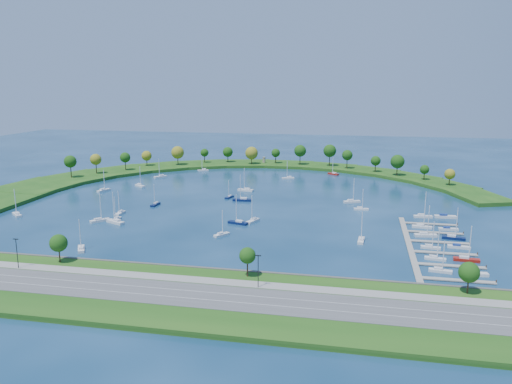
% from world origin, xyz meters
% --- Properties ---
extents(ground, '(700.00, 700.00, 0.00)m').
position_xyz_m(ground, '(0.00, 0.00, 0.00)').
color(ground, '#082845').
rests_on(ground, ground).
extents(south_shoreline, '(420.00, 43.10, 11.60)m').
position_xyz_m(south_shoreline, '(0.03, -122.88, 1.00)').
color(south_shoreline, '#1A4A13').
rests_on(south_shoreline, ground).
extents(breakwater, '(286.74, 247.64, 2.00)m').
position_xyz_m(breakwater, '(-46.33, 48.72, 0.99)').
color(breakwater, '#1A4A13').
rests_on(breakwater, ground).
extents(breakwater_trees, '(237.77, 89.97, 15.59)m').
position_xyz_m(breakwater_trees, '(-12.61, 91.17, 10.85)').
color(breakwater_trees, '#382314').
rests_on(breakwater_trees, breakwater).
extents(harbor_tower, '(2.60, 2.60, 4.36)m').
position_xyz_m(harbor_tower, '(-11.57, 116.69, 4.24)').
color(harbor_tower, gray).
rests_on(harbor_tower, breakwater).
extents(dock_system, '(24.28, 82.00, 1.60)m').
position_xyz_m(dock_system, '(85.30, -61.00, 0.35)').
color(dock_system, gray).
rests_on(dock_system, ground).
extents(moored_boat_0, '(5.74, 7.10, 10.61)m').
position_xyz_m(moored_boat_0, '(4.30, -62.09, 0.87)').
color(moored_boat_0, silver).
rests_on(moored_boat_0, ground).
extents(moored_boat_1, '(8.17, 6.93, 12.39)m').
position_xyz_m(moored_boat_1, '(-69.66, 24.01, 0.92)').
color(moored_boat_1, silver).
rests_on(moored_boat_1, ground).
extents(moored_boat_2, '(7.23, 2.55, 10.42)m').
position_xyz_m(moored_boat_2, '(59.94, -7.30, 0.86)').
color(moored_boat_2, silver).
rests_on(moored_boat_2, ground).
extents(moored_boat_3, '(7.69, 5.10, 11.04)m').
position_xyz_m(moored_boat_3, '(-49.02, 83.98, 0.88)').
color(moored_boat_3, silver).
rests_on(moored_boat_3, ground).
extents(moored_boat_4, '(5.92, 8.07, 11.78)m').
position_xyz_m(moored_boat_4, '(-42.10, -90.07, 0.90)').
color(moored_boat_4, silver).
rests_on(moored_boat_4, ground).
extents(moored_boat_5, '(3.74, 7.09, 10.04)m').
position_xyz_m(moored_boat_5, '(-9.76, 5.47, 0.86)').
color(moored_boat_5, '#0A1742').
rests_on(moored_boat_5, ground).
extents(moored_boat_6, '(2.61, 7.73, 11.19)m').
position_xyz_m(moored_boat_6, '(-48.57, -48.94, 0.88)').
color(moored_boat_6, silver).
rests_on(moored_boat_6, ground).
extents(moored_boat_7, '(9.37, 4.86, 13.27)m').
position_xyz_m(moored_boat_7, '(6.83, -43.77, 0.94)').
color(moored_boat_7, '#0A1742').
rests_on(moored_boat_7, ground).
extents(moored_boat_8, '(7.49, 8.21, 12.79)m').
position_xyz_m(moored_boat_8, '(-54.88, -52.28, 0.93)').
color(moored_boat_8, silver).
rests_on(moored_boat_8, ground).
extents(moored_boat_9, '(7.48, 8.12, 12.70)m').
position_xyz_m(moored_boat_9, '(-68.88, 54.49, 0.93)').
color(moored_boat_9, silver).
rests_on(moored_boat_9, ground).
extents(moored_boat_10, '(2.62, 7.71, 11.16)m').
position_xyz_m(moored_boat_10, '(-42.31, -18.47, 0.88)').
color(moored_boat_10, '#0A1742').
rests_on(moored_boat_10, ground).
extents(moored_boat_11, '(8.13, 7.45, 12.69)m').
position_xyz_m(moored_boat_11, '(-97.90, -50.53, 0.93)').
color(moored_boat_11, silver).
rests_on(moored_boat_11, ground).
extents(moored_boat_12, '(9.83, 3.48, 14.18)m').
position_xyz_m(moored_boat_12, '(-1.35, -0.33, 0.98)').
color(moored_boat_12, '#0A1742').
rests_on(moored_boat_12, ground).
extents(moored_boat_13, '(2.34, 7.88, 11.53)m').
position_xyz_m(moored_boat_13, '(-51.90, -38.36, 0.89)').
color(moored_boat_13, silver).
rests_on(moored_boat_13, ground).
extents(moored_boat_14, '(7.92, 6.63, 11.96)m').
position_xyz_m(moored_boat_14, '(41.61, 87.47, 0.90)').
color(moored_boat_14, maroon).
rests_on(moored_boat_14, ground).
extents(moored_boat_15, '(2.88, 8.27, 11.93)m').
position_xyz_m(moored_boat_15, '(59.99, -58.86, 0.90)').
color(moored_boat_15, silver).
rests_on(moored_boat_15, ground).
extents(moored_boat_16, '(9.00, 5.61, 12.83)m').
position_xyz_m(moored_boat_16, '(55.27, 7.22, 0.93)').
color(moored_boat_16, silver).
rests_on(moored_boat_16, ground).
extents(moored_boat_17, '(9.82, 6.52, 14.09)m').
position_xyz_m(moored_boat_17, '(-46.64, -53.37, 0.97)').
color(moored_boat_17, silver).
rests_on(moored_boat_17, ground).
extents(moored_boat_18, '(5.17, 8.77, 12.45)m').
position_xyz_m(moored_boat_18, '(12.60, -39.37, 0.92)').
color(moored_boat_18, silver).
rests_on(moored_boat_18, ground).
extents(moored_boat_19, '(5.30, 8.70, 12.38)m').
position_xyz_m(moored_boat_19, '(-84.65, 7.70, 0.92)').
color(moored_boat_19, silver).
rests_on(moored_boat_19, ground).
extents(moored_boat_20, '(9.43, 4.04, 13.42)m').
position_xyz_m(moored_boat_20, '(-4.94, 24.26, 0.95)').
color(moored_boat_20, silver).
rests_on(moored_boat_20, ground).
extents(moored_boat_21, '(8.13, 4.81, 11.55)m').
position_xyz_m(moored_boat_21, '(13.74, 66.22, 0.89)').
color(moored_boat_21, silver).
rests_on(moored_boat_21, ground).
extents(docked_boat_0, '(7.64, 3.24, 10.88)m').
position_xyz_m(docked_boat_0, '(85.53, -86.82, 0.88)').
color(docked_boat_0, silver).
rests_on(docked_boat_0, ground).
extents(docked_boat_1, '(8.41, 3.21, 1.67)m').
position_xyz_m(docked_boat_1, '(95.98, -87.84, 0.61)').
color(docked_boat_1, silver).
rests_on(docked_boat_1, ground).
extents(docked_boat_2, '(7.50, 3.13, 10.69)m').
position_xyz_m(docked_boat_2, '(85.54, -74.80, 0.87)').
color(docked_boat_2, silver).
rests_on(docked_boat_2, ground).
extents(docked_boat_3, '(8.92, 3.20, 12.84)m').
position_xyz_m(docked_boat_3, '(96.01, -73.96, 0.93)').
color(docked_boat_3, maroon).
rests_on(docked_boat_3, ground).
extents(docked_boat_4, '(7.39, 2.90, 10.57)m').
position_xyz_m(docked_boat_4, '(85.54, -62.26, 0.87)').
color(docked_boat_4, silver).
rests_on(docked_boat_4, ground).
extents(docked_boat_5, '(8.40, 3.19, 1.67)m').
position_xyz_m(docked_boat_5, '(95.98, -59.64, 0.61)').
color(docked_boat_5, silver).
rests_on(docked_boat_5, ground).
extents(docked_boat_6, '(9.16, 3.75, 13.07)m').
position_xyz_m(docked_boat_6, '(85.51, -46.81, 0.94)').
color(docked_boat_6, silver).
rests_on(docked_boat_6, ground).
extents(docked_boat_7, '(9.13, 3.92, 13.00)m').
position_xyz_m(docked_boat_7, '(96.01, -48.27, 0.94)').
color(docked_boat_7, '#0A1742').
rests_on(docked_boat_7, ground).
extents(docked_boat_8, '(8.50, 3.32, 12.17)m').
position_xyz_m(docked_boat_8, '(85.52, -34.15, 0.91)').
color(docked_boat_8, silver).
rests_on(docked_boat_8, ground).
extents(docked_boat_9, '(8.01, 2.52, 1.62)m').
position_xyz_m(docked_boat_9, '(95.98, -35.51, 0.59)').
color(docked_boat_9, silver).
rests_on(docked_boat_9, ground).
extents(docked_boat_10, '(8.57, 3.24, 12.30)m').
position_xyz_m(docked_boat_10, '(87.92, -16.28, 0.91)').
color(docked_boat_10, silver).
rests_on(docked_boat_10, ground).
extents(docked_boat_11, '(9.76, 3.27, 1.96)m').
position_xyz_m(docked_boat_11, '(97.86, -14.85, 0.72)').
color(docked_boat_11, silver).
rests_on(docked_boat_11, ground).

